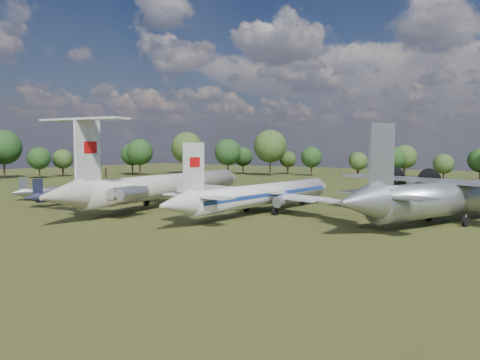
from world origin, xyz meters
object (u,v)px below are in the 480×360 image
Objects in this scene: small_prop_northwest at (48,193)px; person_on_il62 at (106,173)px; an12_transport at (452,202)px; tu104_jet at (264,198)px; small_prop_west at (66,198)px; il62_airliner at (169,190)px.

person_on_il62 is (27.40, -8.86, 4.89)m from small_prop_northwest.
tu104_jet is at bearing -144.56° from an12_transport.
small_prop_northwest is at bearing 162.49° from small_prop_west.
tu104_jet is 2.99× the size of small_prop_northwest.
an12_transport is at bearing -142.62° from person_on_il62.
tu104_jet is 24.45m from an12_transport.
an12_transport is (23.77, 5.71, 0.50)m from tu104_jet.
person_on_il62 is at bearing -129.18° from an12_transport.
il62_airliner is 31.35× the size of person_on_il62.
small_prop_west is (-55.64, -16.02, -1.47)m from an12_transport.
an12_transport reaches higher than tu104_jet.
small_prop_west is at bearing -142.01° from an12_transport.
small_prop_west is 1.10× the size of small_prop_northwest.
small_prop_northwest is 29.21m from person_on_il62.
il62_airliner is 1.31× the size of an12_transport.
il62_airliner is at bearing -147.93° from an12_transport.
an12_transport is at bearing 16.17° from small_prop_northwest.
an12_transport is 44.48m from person_on_il62.
person_on_il62 is at bearing -131.02° from tu104_jet.
person_on_il62 reaches higher than tu104_jet.
small_prop_west is 18.29m from person_on_il62.
small_prop_northwest is at bearing -176.48° from il62_airliner.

